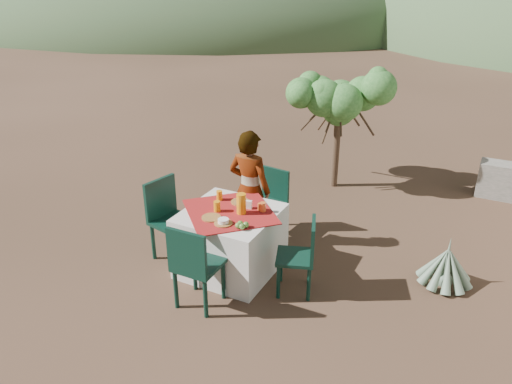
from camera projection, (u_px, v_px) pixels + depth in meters
ground at (246, 260)px, 6.12m from camera, size 160.00×160.00×0.00m
table at (231, 240)px, 5.80m from camera, size 1.30×1.30×0.76m
chair_far at (271, 199)px, 6.58m from camera, size 0.45×0.45×0.88m
chair_near at (194, 264)px, 5.06m from camera, size 0.45×0.45×0.96m
chair_left at (168, 215)px, 6.00m from camera, size 0.54×0.54×1.00m
chair_right at (302, 253)px, 5.34m from camera, size 0.51×0.51×0.87m
person at (250, 189)px, 6.17m from camera, size 0.56×0.38×1.53m
shrub_tree at (344, 104)px, 7.63m from camera, size 1.45×1.42×1.71m
agave at (446, 266)px, 5.59m from camera, size 0.62×0.61×0.66m
hill_near_left at (224, 12)px, 37.86m from camera, size 40.00×40.00×16.00m
hill_far_center at (457, 0)px, 49.82m from camera, size 60.00×60.00×24.00m
plate_far at (241, 202)px, 5.84m from camera, size 0.23×0.23×0.01m
plate_near at (211, 218)px, 5.48m from camera, size 0.22×0.22×0.01m
glass_far at (219, 195)px, 5.88m from camera, size 0.07×0.07×0.12m
glass_near at (217, 206)px, 5.61m from camera, size 0.08×0.08×0.12m
juice_pitcher at (241, 204)px, 5.54m from camera, size 0.11×0.11×0.24m
bowl_plate at (223, 223)px, 5.36m from camera, size 0.20×0.20×0.01m
white_bowl at (223, 221)px, 5.35m from camera, size 0.12×0.12×0.04m
jar_left at (263, 207)px, 5.61m from camera, size 0.07×0.07×0.11m
jar_right at (260, 207)px, 5.65m from camera, size 0.05×0.05×0.08m
napkin_holder at (249, 205)px, 5.68m from camera, size 0.08×0.06×0.10m
fruit_cluster at (242, 225)px, 5.27m from camera, size 0.13×0.12×0.06m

